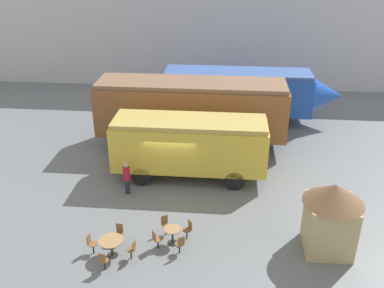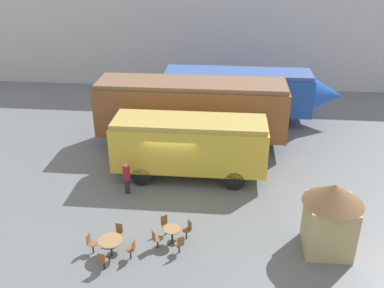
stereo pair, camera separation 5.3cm
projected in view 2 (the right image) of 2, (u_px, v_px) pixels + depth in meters
name	position (u px, v px, depth m)	size (l,w,h in m)	color
ground_plane	(173.00, 179.00, 22.19)	(80.00, 80.00, 0.00)	slate
backdrop_wall	(197.00, 32.00, 33.91)	(44.00, 0.15, 9.00)	silver
streamlined_locomotive	(250.00, 92.00, 28.28)	(11.66, 2.57, 3.50)	blue
passenger_coach_wooden	(191.00, 108.00, 24.79)	(10.90, 2.83, 3.99)	brown
passenger_coach_vintage	(190.00, 143.00, 21.70)	(7.77, 2.50, 3.20)	gold
cafe_table_near	(172.00, 233.00, 17.35)	(0.70, 0.70, 0.73)	black
cafe_table_mid	(111.00, 243.00, 16.63)	(0.97, 0.97, 0.76)	black
cafe_chair_0	(180.00, 243.00, 16.78)	(0.39, 0.40, 0.87)	black
cafe_chair_1	(188.00, 228.00, 17.65)	(0.40, 0.39, 0.87)	black
cafe_chair_2	(165.00, 223.00, 17.94)	(0.39, 0.40, 0.87)	black
cafe_chair_3	(156.00, 238.00, 17.06)	(0.40, 0.39, 0.87)	black
cafe_chair_4	(119.00, 232.00, 17.43)	(0.36, 0.37, 0.87)	black
cafe_chair_5	(91.00, 242.00, 16.84)	(0.37, 0.36, 0.87)	black
cafe_chair_6	(103.00, 260.00, 15.92)	(0.36, 0.37, 0.87)	black
cafe_chair_7	(132.00, 248.00, 16.52)	(0.37, 0.36, 0.87)	black
visitor_person	(127.00, 177.00, 20.62)	(0.34, 0.34, 1.67)	#262633
ticket_kiosk	(331.00, 214.00, 16.55)	(2.34, 2.34, 3.00)	tan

